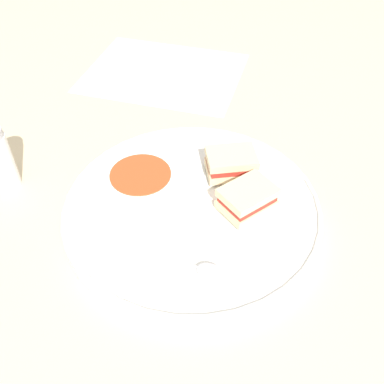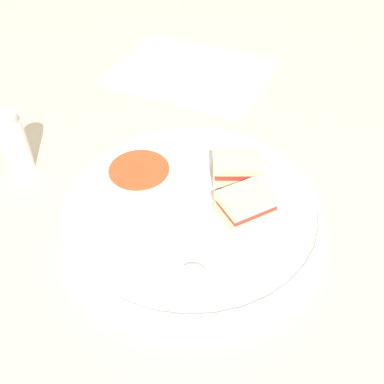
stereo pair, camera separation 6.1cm
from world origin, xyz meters
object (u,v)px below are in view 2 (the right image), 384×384
at_px(spoon, 190,270).
at_px(sandwich_half_near, 246,205).
at_px(soup_bowl, 141,190).
at_px(salt_shaker, 15,142).
at_px(sandwich_half_far, 237,167).

height_order(spoon, sandwich_half_near, sandwich_half_near).
distance_m(soup_bowl, spoon, 0.13).
xyz_separation_m(soup_bowl, salt_shaker, (0.06, 0.22, -0.01)).
bearing_deg(sandwich_half_near, spoon, 156.26).
height_order(sandwich_half_far, salt_shaker, salt_shaker).
bearing_deg(sandwich_half_far, salt_shaker, 96.82).
distance_m(spoon, salt_shaker, 0.34).
relative_size(spoon, salt_shaker, 1.09).
relative_size(soup_bowl, sandwich_half_far, 1.11).
height_order(soup_bowl, salt_shaker, salt_shaker).
bearing_deg(sandwich_half_near, salt_shaker, 84.83).
bearing_deg(soup_bowl, sandwich_half_near, -78.93).
height_order(sandwich_half_near, salt_shaker, salt_shaker).
bearing_deg(salt_shaker, soup_bowl, -104.95).
bearing_deg(salt_shaker, sandwich_half_far, -83.18).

